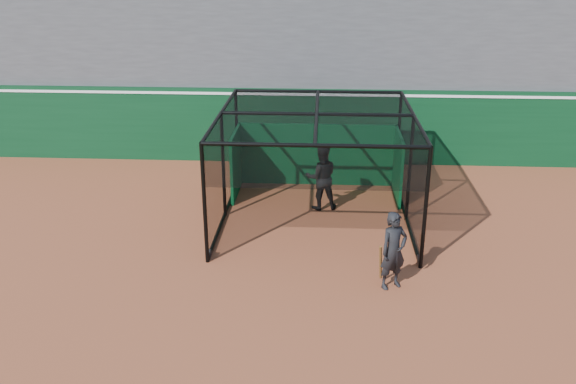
{
  "coord_description": "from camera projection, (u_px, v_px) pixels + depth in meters",
  "views": [
    {
      "loc": [
        1.29,
        -11.34,
        6.69
      ],
      "look_at": [
        0.52,
        2.0,
        1.4
      ],
      "focal_mm": 38.0,
      "sensor_mm": 36.0,
      "label": 1
    }
  ],
  "objects": [
    {
      "name": "batting_cage",
      "position": [
        316.0,
        167.0,
        15.93
      ],
      "size": [
        4.97,
        5.43,
        2.86
      ],
      "color": "black",
      "rests_on": "ground"
    },
    {
      "name": "ground",
      "position": [
        259.0,
        286.0,
        13.05
      ],
      "size": [
        120.0,
        120.0,
        0.0
      ],
      "primitive_type": "plane",
      "color": "brown",
      "rests_on": "ground"
    },
    {
      "name": "on_deck_player",
      "position": [
        393.0,
        251.0,
        12.73
      ],
      "size": [
        0.75,
        0.67,
        1.72
      ],
      "color": "black",
      "rests_on": "ground"
    },
    {
      "name": "outfield_wall",
      "position": [
        284.0,
        124.0,
        20.47
      ],
      "size": [
        50.0,
        0.5,
        2.5
      ],
      "color": "#093519",
      "rests_on": "ground"
    },
    {
      "name": "batter",
      "position": [
        321.0,
        177.0,
        16.71
      ],
      "size": [
        0.99,
        0.83,
        1.83
      ],
      "primitive_type": "imported",
      "rotation": [
        0.0,
        0.0,
        3.3
      ],
      "color": "black",
      "rests_on": "ground"
    },
    {
      "name": "grandstand",
      "position": [
        290.0,
        15.0,
        22.8
      ],
      "size": [
        50.0,
        7.85,
        8.95
      ],
      "color": "#4C4C4F",
      "rests_on": "ground"
    }
  ]
}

